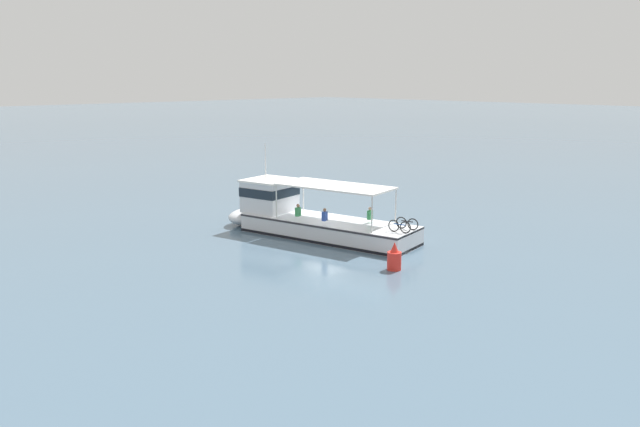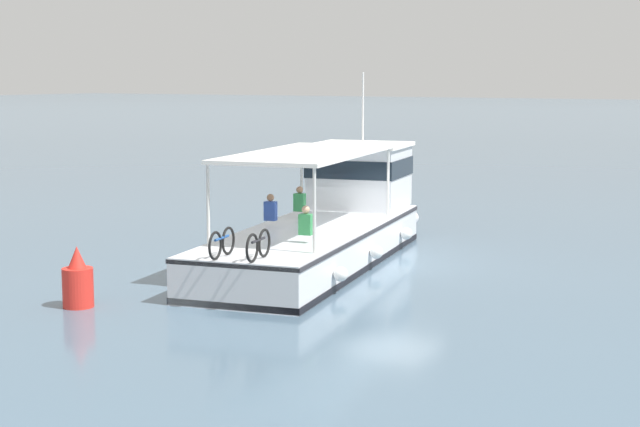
{
  "view_description": "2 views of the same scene",
  "coord_description": "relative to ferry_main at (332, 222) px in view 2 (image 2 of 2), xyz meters",
  "views": [
    {
      "loc": [
        27.3,
        27.06,
        9.24
      ],
      "look_at": [
        1.78,
        1.04,
        1.4
      ],
      "focal_mm": 35.36,
      "sensor_mm": 36.0,
      "label": 1
    },
    {
      "loc": [
        -11.8,
        24.24,
        5.2
      ],
      "look_at": [
        1.78,
        1.04,
        1.4
      ],
      "focal_mm": 54.7,
      "sensor_mm": 36.0,
      "label": 2
    }
  ],
  "objects": [
    {
      "name": "channel_buoy",
      "position": [
        1.88,
        8.33,
        -0.45
      ],
      "size": [
        0.7,
        0.7,
        1.4
      ],
      "color": "red",
      "rests_on": "ground"
    },
    {
      "name": "ferry_main",
      "position": [
        0.0,
        0.0,
        0.0
      ],
      "size": [
        5.49,
        13.06,
        5.32
      ],
      "color": "silver",
      "rests_on": "ground"
    },
    {
      "name": "ground_plane",
      "position": [
        -1.98,
        -0.04,
        -1.02
      ],
      "size": [
        400.0,
        400.0,
        0.0
      ],
      "primitive_type": "plane",
      "color": "slate"
    }
  ]
}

